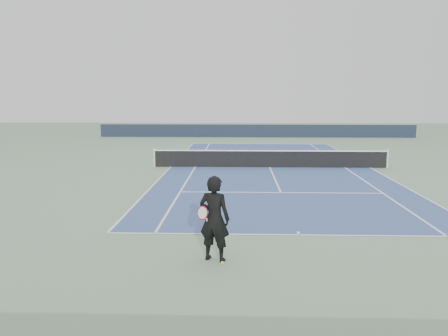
{
  "coord_description": "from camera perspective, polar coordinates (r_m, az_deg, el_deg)",
  "views": [
    {
      "loc": [
        -1.74,
        -23.81,
        3.9
      ],
      "look_at": [
        -2.3,
        -6.92,
        1.1
      ],
      "focal_mm": 35.0,
      "sensor_mm": 36.0,
      "label": 1
    }
  ],
  "objects": [
    {
      "name": "tennis_net",
      "position": [
        24.11,
        6.01,
        1.26
      ],
      "size": [
        12.9,
        0.1,
        1.07
      ],
      "color": "silver",
      "rests_on": "ground"
    },
    {
      "name": "tennis_ball",
      "position": [
        10.46,
        -0.24,
        -12.26
      ],
      "size": [
        0.07,
        0.07,
        0.07
      ],
      "primitive_type": "sphere",
      "color": "yellow",
      "rests_on": "ground"
    },
    {
      "name": "windscreen_far",
      "position": [
        41.86,
        4.28,
        4.85
      ],
      "size": [
        30.0,
        0.25,
        1.2
      ],
      "primitive_type": "cube",
      "color": "black",
      "rests_on": "ground"
    },
    {
      "name": "ground",
      "position": [
        24.19,
        5.99,
        0.07
      ],
      "size": [
        80.0,
        80.0,
        0.0
      ],
      "primitive_type": "plane",
      "color": "gray"
    },
    {
      "name": "tennis_player",
      "position": [
        10.39,
        -1.27,
        -6.6
      ],
      "size": [
        0.92,
        0.77,
        2.07
      ],
      "color": "black",
      "rests_on": "ground"
    },
    {
      "name": "court_surface",
      "position": [
        24.19,
        5.99,
        0.09
      ],
      "size": [
        10.97,
        23.77,
        0.01
      ],
      "primitive_type": "cube",
      "color": "#3A5289",
      "rests_on": "ground"
    }
  ]
}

